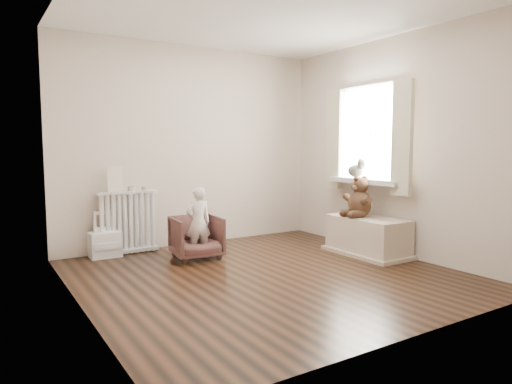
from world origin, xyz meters
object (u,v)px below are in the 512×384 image
child (198,222)px  toy_bench (368,238)px  toy_vanity (105,234)px  armchair (196,237)px  radiator (128,222)px  teddy_bear (360,199)px  plush_cat (356,170)px

child → toy_bench: size_ratio=0.85×
toy_vanity → armchair: toy_vanity is taller
radiator → teddy_bear: 2.83m
toy_bench → armchair: bearing=153.2°
toy_bench → toy_vanity: bearing=150.2°
toy_vanity → armchair: 1.09m
radiator → child: (0.60, -0.71, 0.04)m
armchair → teddy_bear: teddy_bear is taller
toy_vanity → child: 1.13m
toy_vanity → plush_cat: size_ratio=1.87×
radiator → armchair: radiator is taller
radiator → teddy_bear: teddy_bear is taller
teddy_bear → toy_bench: bearing=-66.0°
radiator → toy_vanity: size_ratio=1.39×
armchair → toy_bench: 2.05m
radiator → toy_vanity: radiator is taller
child → plush_cat: (1.97, -0.51, 0.57)m
child → toy_bench: child is taller
armchair → plush_cat: bearing=-10.3°
teddy_bear → radiator: bearing=152.2°
radiator → child: size_ratio=0.93×
armchair → plush_cat: (1.97, -0.56, 0.75)m
plush_cat → armchair: bearing=172.9°
child → plush_cat: 2.12m
armchair → child: size_ratio=0.67×
radiator → plush_cat: (2.57, -1.22, 0.61)m
toy_vanity → teddy_bear: (2.68, -1.45, 0.40)m
toy_bench → teddy_bear: size_ratio=1.97×
radiator → child: bearing=-50.0°
radiator → toy_vanity: bearing=-174.1°
armchair → child: 0.19m
plush_cat → radiator: bearing=163.4°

